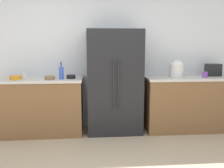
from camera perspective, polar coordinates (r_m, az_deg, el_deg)
The scene contains 12 objects.
kitchen_back_panel at distance 4.46m, azimuth -2.91°, elevation 8.41°, with size 5.41×0.10×2.86m, color silver.
counter_left at distance 4.29m, azimuth -15.93°, elevation -4.91°, with size 1.37×0.65×0.93m.
counter_right at distance 4.55m, azimuth 17.56°, elevation -4.18°, with size 1.61×0.65×0.93m.
refrigerator at distance 4.15m, azimuth 0.53°, elevation 0.53°, with size 0.90×0.63×1.72m.
toaster at distance 4.70m, azimuth 22.32°, elevation 3.04°, with size 0.25×0.17×0.21m, color black.
rice_cooker at distance 4.35m, azimuth 14.69°, elevation 3.42°, with size 0.25×0.25×0.30m.
bottle_a at distance 4.02m, azimuth -11.64°, elevation 2.57°, with size 0.07×0.07×0.27m.
cup_b at distance 4.42m, azimuth 20.68°, elevation 2.03°, with size 0.09×0.09×0.10m, color purple.
cup_c at distance 4.34m, azimuth -19.72°, elevation 1.91°, with size 0.08×0.08×0.09m, color white.
bowl_a at distance 4.07m, azimuth -9.47°, elevation 1.67°, with size 0.14×0.14×0.06m, color black.
bowl_b at distance 4.04m, azimuth -14.18°, elevation 1.41°, with size 0.16×0.16×0.05m, color brown.
bowl_c at distance 4.20m, azimuth -21.41°, elevation 1.40°, with size 0.19×0.19×0.06m, color orange.
Camera 1 is at (-0.16, -2.42, 1.49)m, focal length 39.56 mm.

